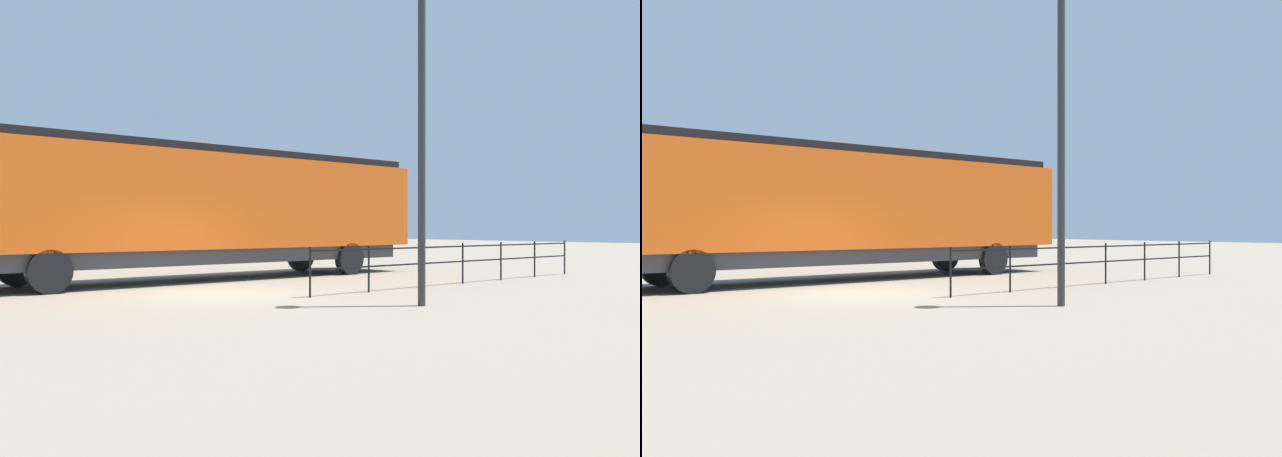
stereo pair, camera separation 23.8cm
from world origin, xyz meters
The scene contains 4 objects.
ground_plane centered at (0.00, 0.00, 0.00)m, with size 120.00×120.00×0.00m, color gray.
locomotive centered at (-4.11, 2.40, 2.29)m, with size 3.01×15.80×4.09m.
lamp_post centered at (4.75, 1.95, 5.04)m, with size 0.52×0.52×7.31m.
platform_fence centered at (2.02, 6.97, 0.77)m, with size 0.05×11.62×1.18m.
Camera 1 is at (13.63, -8.43, 1.64)m, focal length 36.29 mm.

